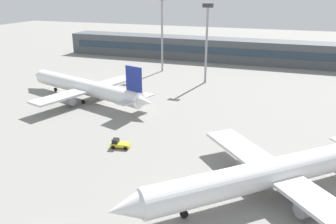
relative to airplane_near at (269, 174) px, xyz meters
name	(u,v)px	position (x,y,z in m)	size (l,w,h in m)	color
ground_plane	(157,123)	(-25.51, 20.91, -3.55)	(400.00, 400.00, 0.00)	gray
terminal_building	(223,50)	(-25.51, 95.40, 0.95)	(136.42, 12.13, 9.00)	#4C5156
airplane_near	(269,174)	(0.00, 0.00, 0.00)	(37.21, 34.81, 11.65)	white
airplane_mid	(85,87)	(-49.98, 30.44, -0.04)	(45.39, 32.36, 11.52)	white
baggage_tug_yellow	(119,144)	(-27.67, 6.90, -2.76)	(3.79, 2.29, 1.75)	yellow
floodlight_tower_west	(162,29)	(-42.32, 69.34, 11.39)	(3.20, 0.80, 25.84)	gray
floodlight_tower_east	(207,38)	(-23.80, 58.94, 10.54)	(3.20, 0.80, 24.20)	gray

